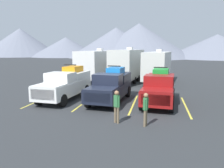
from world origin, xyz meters
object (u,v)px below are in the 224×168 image
Objects in this scene: person_a at (146,107)px; pickup_truck_a at (66,84)px; person_b at (117,104)px; pickup_truck_b at (111,85)px; pickup_truck_c at (159,87)px; camper_trailer_c at (157,65)px; camper_trailer_b at (127,64)px; camper_trailer_a at (97,64)px.

pickup_truck_a is at bearing 142.36° from person_a.
person_b is (4.85, -4.73, -0.19)m from pickup_truck_a.
pickup_truck_b is 3.47m from pickup_truck_c.
camper_trailer_c is at bearing 88.04° from person_a.
camper_trailer_b is (3.48, 9.27, 0.91)m from pickup_truck_a.
pickup_truck_a is at bearing -125.80° from camper_trailer_c.
camper_trailer_c is (-0.18, 9.47, 0.83)m from pickup_truck_c.
person_a is (-0.67, -4.91, -0.17)m from pickup_truck_c.
pickup_truck_a reaches higher than person_a.
camper_trailer_b is at bearing -176.42° from camper_trailer_c.
camper_trailer_a is at bearing 178.73° from camper_trailer_c.
pickup_truck_b is 3.41× the size of person_b.
pickup_truck_a is at bearing -179.39° from pickup_truck_b.
person_a is 1.50m from person_b.
camper_trailer_c reaches higher than pickup_truck_a.
camper_trailer_c is 4.73× the size of person_b.
pickup_truck_b is 4.94m from person_b.
camper_trailer_b is (-0.07, 9.23, 0.92)m from pickup_truck_b.
camper_trailer_c is (7.05, -0.16, -0.05)m from camper_trailer_a.
person_b is (5.06, -14.36, -1.03)m from camper_trailer_a.
camper_trailer_a is 7.05m from camper_trailer_c.
camper_trailer_c reaches higher than pickup_truck_b.
camper_trailer_b is (3.69, -0.37, 0.07)m from camper_trailer_a.
camper_trailer_a is 1.01× the size of camper_trailer_b.
pickup_truck_a is 3.50× the size of person_a.
camper_trailer_c is at bearing 70.82° from pickup_truck_b.
camper_trailer_b reaches higher than person_a.
camper_trailer_c is at bearing 54.20° from pickup_truck_a.
pickup_truck_a is 1.06× the size of pickup_truck_c.
camper_trailer_c is at bearing 82.04° from person_b.
pickup_truck_b reaches higher than person_a.
camper_trailer_b is at bearing 110.91° from pickup_truck_c.
person_b is at bearing -84.41° from camper_trailer_b.
person_a is 0.98× the size of person_b.
camper_trailer_a is (-7.23, 9.63, 0.87)m from pickup_truck_c.
person_b is (-1.99, -14.21, -0.98)m from camper_trailer_c.
pickup_truck_a reaches higher than person_b.
pickup_truck_a is 0.73× the size of camper_trailer_c.
camper_trailer_a is 15.98m from person_a.
person_a is (2.86, -14.17, -1.11)m from camper_trailer_b.
pickup_truck_b is at bearing 105.26° from person_b.
camper_trailer_c reaches higher than person_b.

